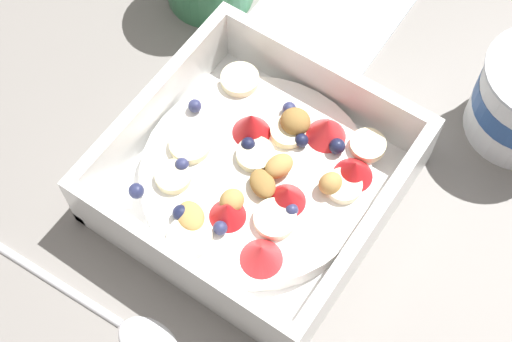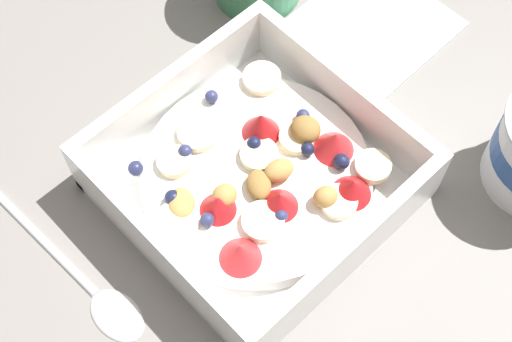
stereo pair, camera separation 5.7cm
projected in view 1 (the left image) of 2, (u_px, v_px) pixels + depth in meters
The scene contains 4 objects.
ground_plane at pixel (252, 161), 0.60m from camera, with size 2.40×2.40×0.00m, color gray.
fruit_bowl at pixel (258, 177), 0.57m from camera, with size 0.20×0.20×0.06m.
spoon at pixel (118, 321), 0.54m from camera, with size 0.03×0.17×0.01m.
folded_napkin at pixel (333, 6), 0.68m from camera, with size 0.12×0.12×0.01m, color silver.
Camera 1 is at (0.24, 0.17, 0.53)m, focal length 51.95 mm.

